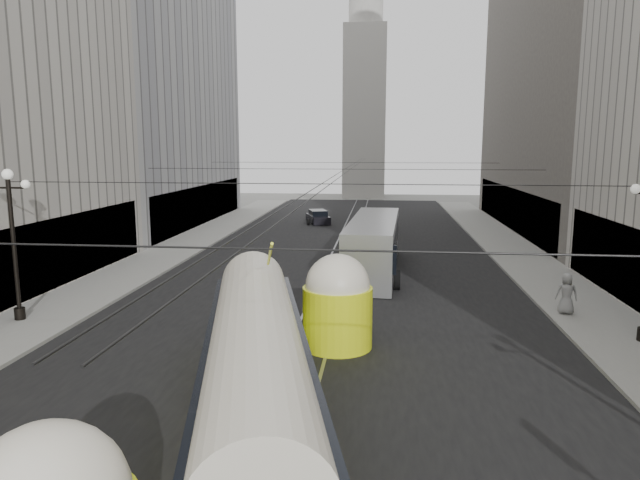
# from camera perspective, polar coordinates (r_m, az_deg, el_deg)

# --- Properties ---
(road) EXTENTS (20.00, 85.00, 0.02)m
(road) POSITION_cam_1_polar(r_m,az_deg,el_deg) (37.25, 2.00, -2.13)
(road) COLOR black
(road) RESTS_ON ground
(sidewalk_left) EXTENTS (4.00, 72.00, 0.15)m
(sidewalk_left) POSITION_cam_1_polar(r_m,az_deg,el_deg) (43.14, -13.76, -0.70)
(sidewalk_left) COLOR gray
(sidewalk_left) RESTS_ON ground
(sidewalk_right) EXTENTS (4.00, 72.00, 0.15)m
(sidewalk_right) POSITION_cam_1_polar(r_m,az_deg,el_deg) (41.64, 19.07, -1.31)
(sidewalk_right) COLOR gray
(sidewalk_right) RESTS_ON ground
(rail_left) EXTENTS (0.12, 85.00, 0.04)m
(rail_left) POSITION_cam_1_polar(r_m,az_deg,el_deg) (37.31, 0.85, -2.11)
(rail_left) COLOR gray
(rail_left) RESTS_ON ground
(rail_right) EXTENTS (0.12, 85.00, 0.04)m
(rail_right) POSITION_cam_1_polar(r_m,az_deg,el_deg) (37.20, 3.15, -2.16)
(rail_right) COLOR gray
(rail_right) RESTS_ON ground
(building_left_far) EXTENTS (12.60, 28.60, 28.60)m
(building_left_far) POSITION_cam_1_polar(r_m,az_deg,el_deg) (57.03, -17.96, 15.88)
(building_left_far) COLOR #999999
(building_left_far) RESTS_ON ground
(building_right_far) EXTENTS (12.60, 32.60, 32.60)m
(building_right_far) POSITION_cam_1_polar(r_m,az_deg,el_deg) (55.43, 25.64, 17.72)
(building_right_far) COLOR #514C47
(building_right_far) RESTS_ON ground
(distant_tower) EXTENTS (6.00, 6.00, 31.36)m
(distant_tower) POSITION_cam_1_polar(r_m,az_deg,el_deg) (84.27, 4.51, 14.51)
(distant_tower) COLOR #B2AFA8
(distant_tower) RESTS_ON ground
(lamppost_left_mid) EXTENTS (1.86, 0.44, 6.37)m
(lamppost_left_mid) POSITION_cam_1_polar(r_m,az_deg,el_deg) (26.94, -28.36, 0.36)
(lamppost_left_mid) COLOR black
(lamppost_left_mid) RESTS_ON sidewalk_left
(catenary) EXTENTS (25.00, 72.00, 0.23)m
(catenary) POSITION_cam_1_polar(r_m,az_deg,el_deg) (35.51, 2.12, 6.87)
(catenary) COLOR black
(catenary) RESTS_ON ground
(streetcar) EXTENTS (5.76, 15.98, 3.59)m
(streetcar) POSITION_cam_1_polar(r_m,az_deg,el_deg) (15.18, -6.39, -12.73)
(streetcar) COLOR #E4F315
(streetcar) RESTS_ON ground
(city_bus) EXTENTS (3.21, 12.63, 3.18)m
(city_bus) POSITION_cam_1_polar(r_m,az_deg,el_deg) (34.02, 5.39, -0.29)
(city_bus) COLOR #9EA0A4
(city_bus) RESTS_ON ground
(sedan_white_far) EXTENTS (3.05, 4.44, 1.30)m
(sedan_white_far) POSITION_cam_1_polar(r_m,az_deg,el_deg) (48.26, 5.80, 1.19)
(sedan_white_far) COLOR #BCBCBC
(sedan_white_far) RESTS_ON ground
(sedan_dark_far) EXTENTS (2.86, 4.41, 1.29)m
(sedan_dark_far) POSITION_cam_1_polar(r_m,az_deg,el_deg) (55.31, -0.20, 2.29)
(sedan_dark_far) COLOR black
(sedan_dark_far) RESTS_ON ground
(pedestrian_sidewalk_right) EXTENTS (0.98, 0.71, 1.82)m
(pedestrian_sidewalk_right) POSITION_cam_1_polar(r_m,az_deg,el_deg) (27.29, 23.44, -4.93)
(pedestrian_sidewalk_right) COLOR gray
(pedestrian_sidewalk_right) RESTS_ON sidewalk_right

